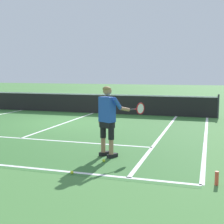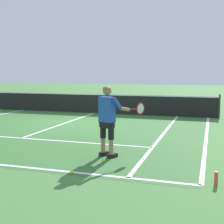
{
  "view_description": "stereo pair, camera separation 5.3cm",
  "coord_description": "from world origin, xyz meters",
  "px_view_note": "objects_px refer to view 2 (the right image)",
  "views": [
    {
      "loc": [
        5.57,
        -11.75,
        2.05
      ],
      "look_at": [
        3.23,
        -4.18,
        1.05
      ],
      "focal_mm": 50.97,
      "sensor_mm": 36.0,
      "label": 1
    },
    {
      "loc": [
        5.62,
        -11.73,
        2.05
      ],
      "look_at": [
        3.23,
        -4.18,
        1.05
      ],
      "focal_mm": 50.97,
      "sensor_mm": 36.0,
      "label": 2
    }
  ],
  "objects_px": {
    "tennis_player": "(108,116)",
    "tennis_ball_near_feet": "(104,160)",
    "tennis_ball_by_baseline": "(71,172)",
    "water_bottle": "(216,178)"
  },
  "relations": [
    {
      "from": "tennis_player",
      "to": "tennis_ball_near_feet",
      "type": "bearing_deg",
      "value": -84.49
    },
    {
      "from": "tennis_player",
      "to": "tennis_ball_near_feet",
      "type": "distance_m",
      "value": 1.07
    },
    {
      "from": "water_bottle",
      "to": "tennis_ball_near_feet",
      "type": "bearing_deg",
      "value": 161.55
    },
    {
      "from": "tennis_player",
      "to": "tennis_ball_near_feet",
      "type": "xyz_separation_m",
      "value": [
        0.05,
        -0.47,
        -0.96
      ]
    },
    {
      "from": "tennis_ball_near_feet",
      "to": "water_bottle",
      "type": "height_order",
      "value": "water_bottle"
    },
    {
      "from": "tennis_ball_near_feet",
      "to": "water_bottle",
      "type": "bearing_deg",
      "value": -18.45
    },
    {
      "from": "tennis_ball_by_baseline",
      "to": "water_bottle",
      "type": "bearing_deg",
      "value": 3.95
    },
    {
      "from": "tennis_ball_near_feet",
      "to": "tennis_ball_by_baseline",
      "type": "height_order",
      "value": "same"
    },
    {
      "from": "tennis_ball_near_feet",
      "to": "tennis_ball_by_baseline",
      "type": "bearing_deg",
      "value": -108.63
    },
    {
      "from": "tennis_ball_by_baseline",
      "to": "water_bottle",
      "type": "xyz_separation_m",
      "value": [
        2.79,
        0.19,
        0.1
      ]
    }
  ]
}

